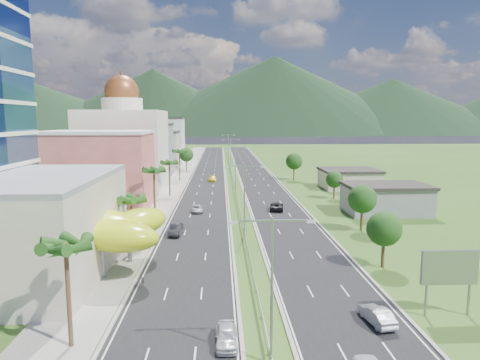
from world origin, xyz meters
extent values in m
plane|color=#2D5119|center=(0.00, 0.00, 0.00)|extent=(500.00, 500.00, 0.00)
cube|color=black|center=(-7.50, 90.00, 0.02)|extent=(11.00, 260.00, 0.04)
cube|color=black|center=(7.50, 90.00, 0.02)|extent=(11.00, 260.00, 0.04)
cube|color=gray|center=(-17.00, 90.00, 0.06)|extent=(7.00, 260.00, 0.12)
cube|color=gray|center=(0.00, 72.00, 0.62)|extent=(0.08, 216.00, 0.28)
cube|color=gray|center=(0.00, 174.00, 0.35)|extent=(0.10, 0.12, 0.70)
cylinder|color=gray|center=(0.00, -25.00, 5.50)|extent=(0.20, 0.20, 11.00)
cube|color=gray|center=(-1.44, -25.00, 10.80)|extent=(2.88, 0.12, 0.12)
cube|color=gray|center=(1.44, -25.00, 10.80)|extent=(2.88, 0.12, 0.12)
cube|color=silver|center=(-2.72, -25.00, 10.70)|extent=(0.60, 0.25, 0.18)
cube|color=silver|center=(2.72, -25.00, 10.70)|extent=(0.60, 0.25, 0.18)
cylinder|color=gray|center=(0.00, 10.00, 5.50)|extent=(0.20, 0.20, 11.00)
cube|color=gray|center=(-1.44, 10.00, 10.80)|extent=(2.88, 0.12, 0.12)
cube|color=gray|center=(1.44, 10.00, 10.80)|extent=(2.88, 0.12, 0.12)
cube|color=silver|center=(-2.72, 10.00, 10.70)|extent=(0.60, 0.25, 0.18)
cube|color=silver|center=(2.72, 10.00, 10.70)|extent=(0.60, 0.25, 0.18)
cylinder|color=gray|center=(0.00, 50.00, 5.50)|extent=(0.20, 0.20, 11.00)
cube|color=gray|center=(-1.44, 50.00, 10.80)|extent=(2.88, 0.12, 0.12)
cube|color=gray|center=(1.44, 50.00, 10.80)|extent=(2.88, 0.12, 0.12)
cube|color=silver|center=(-2.72, 50.00, 10.70)|extent=(0.60, 0.25, 0.18)
cube|color=silver|center=(2.72, 50.00, 10.70)|extent=(0.60, 0.25, 0.18)
cylinder|color=gray|center=(0.00, 95.00, 5.50)|extent=(0.20, 0.20, 11.00)
cube|color=gray|center=(-1.44, 95.00, 10.80)|extent=(2.88, 0.12, 0.12)
cube|color=gray|center=(1.44, 95.00, 10.80)|extent=(2.88, 0.12, 0.12)
cube|color=silver|center=(-2.72, 95.00, 10.70)|extent=(0.60, 0.25, 0.18)
cube|color=silver|center=(2.72, 95.00, 10.70)|extent=(0.60, 0.25, 0.18)
cylinder|color=gray|center=(0.00, 140.00, 5.50)|extent=(0.20, 0.20, 11.00)
cube|color=gray|center=(-1.44, 140.00, 10.80)|extent=(2.88, 0.12, 0.12)
cube|color=gray|center=(1.44, 140.00, 10.80)|extent=(2.88, 0.12, 0.12)
cube|color=silver|center=(-2.72, 140.00, 10.70)|extent=(0.60, 0.25, 0.18)
cube|color=silver|center=(2.72, 140.00, 10.70)|extent=(0.60, 0.25, 0.18)
cylinder|color=gray|center=(-24.00, -2.00, 2.00)|extent=(0.50, 0.50, 4.00)
cylinder|color=gray|center=(-17.00, -7.00, 2.00)|extent=(0.50, 0.50, 4.00)
cylinder|color=gray|center=(-21.00, -10.00, 2.00)|extent=(0.50, 0.50, 4.00)
cylinder|color=gray|center=(-15.00, -2.00, 2.00)|extent=(0.50, 0.50, 4.00)
cube|color=#B34F49|center=(-28.00, 32.00, 7.50)|extent=(20.00, 15.00, 15.00)
cube|color=beige|center=(-28.00, 55.00, 10.00)|extent=(20.00, 20.00, 20.00)
cylinder|color=beige|center=(-28.00, 55.00, 21.50)|extent=(10.00, 10.00, 3.00)
sphere|color=brown|center=(-28.00, 55.00, 24.50)|extent=(8.40, 8.40, 8.40)
cube|color=gray|center=(-27.00, 80.00, 8.00)|extent=(16.00, 15.00, 16.00)
cube|color=#A99C8B|center=(-27.00, 102.00, 6.50)|extent=(16.00, 15.00, 13.00)
cube|color=silver|center=(-27.00, 125.00, 9.00)|extent=(16.00, 15.00, 18.00)
cylinder|color=gray|center=(15.00, -18.00, 1.60)|extent=(0.24, 0.24, 3.20)
cylinder|color=gray|center=(19.00, -18.00, 1.60)|extent=(0.24, 0.24, 3.20)
cube|color=#D85919|center=(17.00, -18.00, 4.60)|extent=(5.20, 0.35, 3.20)
cube|color=gray|center=(28.00, 25.00, 2.50)|extent=(15.00, 10.00, 5.00)
cube|color=#A99C8B|center=(30.00, 55.00, 2.20)|extent=(14.00, 12.00, 4.40)
cylinder|color=#47301C|center=(-15.50, -22.00, 4.25)|extent=(0.36, 0.36, 8.50)
cylinder|color=#47301C|center=(-15.50, 2.00, 3.75)|extent=(0.36, 0.36, 7.50)
cylinder|color=#47301C|center=(-15.50, 22.00, 4.50)|extent=(0.36, 0.36, 9.00)
cylinder|color=#47301C|center=(-15.50, 45.00, 4.00)|extent=(0.36, 0.36, 8.00)
cylinder|color=#47301C|center=(-15.50, 70.00, 4.40)|extent=(0.36, 0.36, 8.80)
cylinder|color=#47301C|center=(-15.50, 95.00, 2.45)|extent=(0.40, 0.40, 4.90)
sphere|color=#1F4816|center=(-15.50, 95.00, 5.60)|extent=(4.90, 4.90, 4.90)
cylinder|color=#47301C|center=(16.00, -5.00, 2.10)|extent=(0.40, 0.40, 4.20)
sphere|color=#1F4816|center=(16.00, -5.00, 4.80)|extent=(4.20, 4.20, 4.20)
cylinder|color=#47301C|center=(19.00, 12.00, 2.27)|extent=(0.40, 0.40, 4.55)
sphere|color=#1F4816|center=(19.00, 12.00, 5.20)|extent=(4.55, 4.55, 4.55)
cylinder|color=#47301C|center=(22.00, 40.00, 1.92)|extent=(0.40, 0.40, 3.85)
sphere|color=#1F4816|center=(22.00, 40.00, 4.40)|extent=(3.85, 3.85, 3.85)
cylinder|color=#47301C|center=(18.00, 70.00, 2.45)|extent=(0.40, 0.40, 4.90)
sphere|color=#1F4816|center=(18.00, 70.00, 5.60)|extent=(4.90, 4.90, 4.90)
imported|color=silver|center=(-3.24, -22.23, 0.78)|extent=(1.77, 4.36, 1.48)
imported|color=black|center=(-10.62, 10.87, 0.86)|extent=(1.98, 5.04, 1.63)
imported|color=#ADB0B5|center=(-8.15, 27.13, 0.71)|extent=(2.32, 4.85, 1.33)
imported|color=yellow|center=(-6.01, 68.86, 0.80)|extent=(2.29, 5.31, 1.52)
imported|color=#9FA1A7|center=(10.02, -19.22, 0.78)|extent=(2.26, 4.70, 1.48)
imported|color=black|center=(7.42, 28.23, 0.81)|extent=(3.35, 5.87, 1.54)
imported|color=black|center=(-12.30, -9.64, 0.69)|extent=(0.94, 2.11, 1.30)
camera|label=1|loc=(-3.63, -54.16, 17.86)|focal=32.00mm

